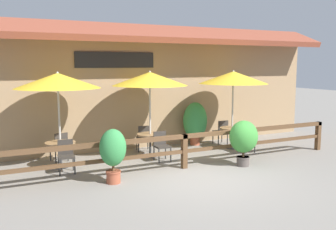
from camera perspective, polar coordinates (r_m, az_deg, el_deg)
name	(u,v)px	position (r m, az deg, el deg)	size (l,w,h in m)	color
ground_plane	(204,178)	(9.63, 5.53, -9.58)	(60.00, 60.00, 0.00)	gray
building_facade	(142,85)	(12.88, -4.04, 4.63)	(14.28, 1.49, 4.23)	#997A56
patio_railing	(184,144)	(10.33, 2.50, -4.37)	(10.40, 0.14, 0.95)	brown
patio_umbrella_near	(58,81)	(10.65, -16.46, 5.04)	(2.32, 2.32, 2.66)	#B7B2A8
dining_table_near	(60,147)	(10.89, -16.08, -4.74)	(0.83, 0.83, 0.71)	olive
chair_near_streetside	(66,154)	(10.32, -15.28, -5.81)	(0.46, 0.46, 0.87)	#332D28
chair_near_wallside	(60,145)	(11.52, -16.18, -4.44)	(0.51, 0.51, 0.87)	#332D28
patio_umbrella_middle	(150,79)	(11.51, -2.79, 5.52)	(2.32, 2.32, 2.66)	#B7B2A8
dining_table_middle	(150,138)	(11.72, -2.73, -3.56)	(0.83, 0.83, 0.71)	olive
chair_middle_streetside	(161,145)	(11.15, -1.01, -4.52)	(0.43, 0.43, 0.87)	#332D28
chair_middle_wallside	(144,137)	(12.38, -3.72, -3.30)	(0.50, 0.50, 0.87)	#332D28
patio_umbrella_far	(233,78)	(12.81, 9.91, 5.64)	(2.32, 2.32, 2.66)	#B7B2A8
dining_table_far	(232,132)	(13.01, 9.72, -2.54)	(0.83, 0.83, 0.71)	olive
chair_far_streetside	(245,137)	(12.51, 11.72, -3.34)	(0.43, 0.43, 0.87)	#332D28
chair_far_wallside	(221,131)	(13.59, 8.12, -2.38)	(0.44, 0.44, 0.87)	#332D28
potted_plant_tall_tropical	(244,138)	(10.75, 11.44, -3.48)	(0.83, 0.75, 1.30)	#564C47
potted_plant_small_flowering	(113,151)	(9.11, -8.39, -5.40)	(0.65, 0.58, 1.33)	#9E4C33
potted_plant_corner_fern	(195,122)	(13.32, 4.15, -1.01)	(0.88, 0.79, 1.53)	#9E4C33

